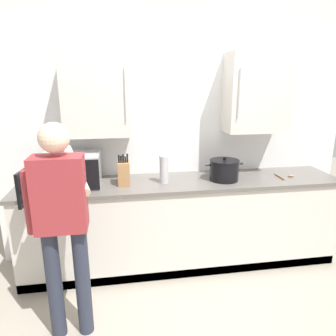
{
  "coord_description": "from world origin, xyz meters",
  "views": [
    {
      "loc": [
        -0.6,
        -2.01,
        1.86
      ],
      "look_at": [
        -0.15,
        0.78,
        1.06
      ],
      "focal_mm": 32.96,
      "sensor_mm": 36.0,
      "label": 1
    }
  ],
  "objects_px": {
    "thermos_flask": "(164,169)",
    "person_figure": "(62,216)",
    "wooden_spoon": "(286,176)",
    "microwave_oven": "(68,170)",
    "knife_block": "(124,173)",
    "stock_pot": "(224,170)"
  },
  "relations": [
    {
      "from": "microwave_oven",
      "to": "person_figure",
      "type": "bearing_deg",
      "value": -85.31
    },
    {
      "from": "wooden_spoon",
      "to": "person_figure",
      "type": "xyz_separation_m",
      "value": [
        -2.09,
        -0.75,
        0.05
      ]
    },
    {
      "from": "wooden_spoon",
      "to": "thermos_flask",
      "type": "xyz_separation_m",
      "value": [
        -1.26,
        0.01,
        0.13
      ]
    },
    {
      "from": "person_figure",
      "to": "stock_pot",
      "type": "bearing_deg",
      "value": 27.96
    },
    {
      "from": "stock_pot",
      "to": "wooden_spoon",
      "type": "xyz_separation_m",
      "value": [
        0.66,
        -0.01,
        -0.09
      ]
    },
    {
      "from": "microwave_oven",
      "to": "stock_pot",
      "type": "height_order",
      "value": "microwave_oven"
    },
    {
      "from": "microwave_oven",
      "to": "thermos_flask",
      "type": "height_order",
      "value": "microwave_oven"
    },
    {
      "from": "microwave_oven",
      "to": "person_figure",
      "type": "xyz_separation_m",
      "value": [
        0.07,
        -0.83,
        -0.09
      ]
    },
    {
      "from": "wooden_spoon",
      "to": "person_figure",
      "type": "relative_size",
      "value": 0.12
    },
    {
      "from": "knife_block",
      "to": "person_figure",
      "type": "bearing_deg",
      "value": -119.67
    },
    {
      "from": "thermos_flask",
      "to": "person_figure",
      "type": "relative_size",
      "value": 0.17
    },
    {
      "from": "microwave_oven",
      "to": "wooden_spoon",
      "type": "bearing_deg",
      "value": -2.13
    },
    {
      "from": "stock_pot",
      "to": "wooden_spoon",
      "type": "relative_size",
      "value": 1.93
    },
    {
      "from": "stock_pot",
      "to": "person_figure",
      "type": "relative_size",
      "value": 0.24
    },
    {
      "from": "thermos_flask",
      "to": "person_figure",
      "type": "distance_m",
      "value": 1.13
    },
    {
      "from": "knife_block",
      "to": "thermos_flask",
      "type": "xyz_separation_m",
      "value": [
        0.38,
        -0.01,
        0.02
      ]
    },
    {
      "from": "stock_pot",
      "to": "person_figure",
      "type": "height_order",
      "value": "person_figure"
    },
    {
      "from": "stock_pot",
      "to": "knife_block",
      "type": "height_order",
      "value": "knife_block"
    },
    {
      "from": "stock_pot",
      "to": "microwave_oven",
      "type": "bearing_deg",
      "value": 177.16
    },
    {
      "from": "knife_block",
      "to": "thermos_flask",
      "type": "distance_m",
      "value": 0.38
    },
    {
      "from": "stock_pot",
      "to": "knife_block",
      "type": "distance_m",
      "value": 0.98
    },
    {
      "from": "knife_block",
      "to": "thermos_flask",
      "type": "bearing_deg",
      "value": -1.64
    }
  ]
}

